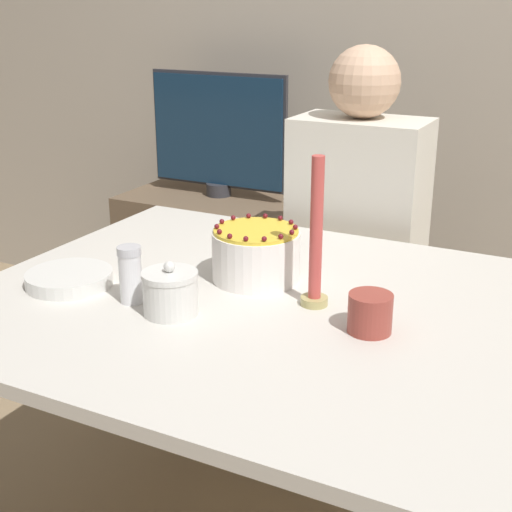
{
  "coord_description": "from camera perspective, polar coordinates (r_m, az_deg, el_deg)",
  "views": [
    {
      "loc": [
        0.66,
        -1.31,
        1.38
      ],
      "look_at": [
        -0.07,
        0.11,
        0.81
      ],
      "focal_mm": 50.0,
      "sensor_mm": 36.0,
      "label": 1
    }
  ],
  "objects": [
    {
      "name": "plate_stack",
      "position": [
        1.72,
        -14.71,
        -1.75
      ],
      "size": [
        0.2,
        0.2,
        0.03
      ],
      "color": "silver",
      "rests_on": "dining_table"
    },
    {
      "name": "dining_table",
      "position": [
        1.64,
        0.39,
        -7.05
      ],
      "size": [
        1.3,
        1.07,
        0.75
      ],
      "color": "beige",
      "rests_on": "ground_plane"
    },
    {
      "name": "cup",
      "position": [
        1.44,
        9.11,
        -4.53
      ],
      "size": [
        0.09,
        0.09,
        0.08
      ],
      "color": "#993D33",
      "rests_on": "dining_table"
    },
    {
      "name": "sugar_shaker",
      "position": [
        1.58,
        -10.02,
        -1.45
      ],
      "size": [
        0.05,
        0.05,
        0.13
      ],
      "color": "white",
      "rests_on": "dining_table"
    },
    {
      "name": "cake",
      "position": [
        1.68,
        0.0,
        0.13
      ],
      "size": [
        0.21,
        0.21,
        0.14
      ],
      "color": "white",
      "rests_on": "dining_table"
    },
    {
      "name": "tv_monitor",
      "position": [
        2.85,
        -3.05,
        9.81
      ],
      "size": [
        0.59,
        0.1,
        0.49
      ],
      "color": "#2D2D33",
      "rests_on": "side_cabinet"
    },
    {
      "name": "sugar_bowl",
      "position": [
        1.51,
        -6.86,
        -2.92
      ],
      "size": [
        0.12,
        0.12,
        0.12
      ],
      "color": "silver",
      "rests_on": "dining_table"
    },
    {
      "name": "person_man_blue_shirt",
      "position": [
        2.31,
        7.91,
        -1.44
      ],
      "size": [
        0.4,
        0.34,
        1.27
      ],
      "rotation": [
        0.0,
        0.0,
        3.14
      ],
      "color": "#595960",
      "rests_on": "ground_plane"
    },
    {
      "name": "side_cabinet",
      "position": [
        2.99,
        -2.88,
        -1.05
      ],
      "size": [
        0.74,
        0.48,
        0.64
      ],
      "color": "brown",
      "rests_on": "ground_plane"
    },
    {
      "name": "wall_behind",
      "position": [
        2.79,
        14.14,
        17.5
      ],
      "size": [
        8.0,
        0.05,
        2.6
      ],
      "color": "#ADA393",
      "rests_on": "ground_plane"
    },
    {
      "name": "candle",
      "position": [
        1.52,
        4.81,
        0.89
      ],
      "size": [
        0.06,
        0.06,
        0.33
      ],
      "color": "tan",
      "rests_on": "dining_table"
    }
  ]
}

